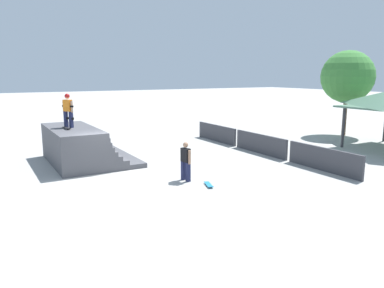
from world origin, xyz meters
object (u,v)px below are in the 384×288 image
object	(u,v)px
skater_on_deck	(68,108)
skateboard_on_deck	(67,128)
skateboard_on_ground	(209,185)
tree_beside_pavilion	(348,77)
bystander_walking	(186,159)

from	to	relation	value
skater_on_deck	skateboard_on_deck	size ratio (longest dim) A/B	1.97
skateboard_on_deck	skateboard_on_ground	distance (m)	7.45
skater_on_deck	tree_beside_pavilion	distance (m)	18.60
bystander_walking	skateboard_on_ground	world-z (taller)	bystander_walking
skateboard_on_ground	tree_beside_pavilion	bearing A→B (deg)	128.85
skateboard_on_deck	tree_beside_pavilion	size ratio (longest dim) A/B	0.14
skateboard_on_deck	bystander_walking	world-z (taller)	skateboard_on_deck
skateboard_on_deck	bystander_walking	bearing A→B (deg)	32.40
skater_on_deck	tree_beside_pavilion	world-z (taller)	tree_beside_pavilion
skater_on_deck	tree_beside_pavilion	size ratio (longest dim) A/B	0.28
skateboard_on_deck	skateboard_on_ground	bearing A→B (deg)	29.87
bystander_walking	skateboard_on_ground	size ratio (longest dim) A/B	1.96
bystander_walking	tree_beside_pavilion	bearing A→B (deg)	-80.09
skateboard_on_deck	tree_beside_pavilion	distance (m)	18.87
skater_on_deck	bystander_walking	size ratio (longest dim) A/B	1.02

